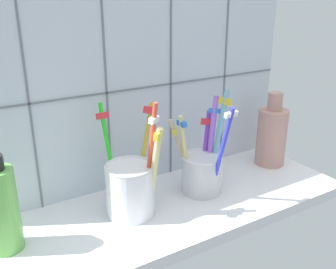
{
  "coord_description": "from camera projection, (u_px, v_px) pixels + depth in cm",
  "views": [
    {
      "loc": [
        -30.83,
        -48.92,
        36.82
      ],
      "look_at": [
        0.0,
        1.47,
        14.45
      ],
      "focal_mm": 41.37,
      "sensor_mm": 36.0,
      "label": 1
    }
  ],
  "objects": [
    {
      "name": "toothbrush_cup_left",
      "position": [
        131.0,
        186.0,
        0.62
      ],
      "size": [
        11.14,
        11.57,
        19.19
      ],
      "color": "white",
      "rests_on": "counter_slab"
    },
    {
      "name": "toothbrush_cup_right",
      "position": [
        203.0,
        168.0,
        0.7
      ],
      "size": [
        11.53,
        11.45,
        18.23
      ],
      "color": "silver",
      "rests_on": "counter_slab"
    },
    {
      "name": "counter_slab",
      "position": [
        172.0,
        210.0,
        0.67
      ],
      "size": [
        64.0,
        22.0,
        2.0
      ],
      "primitive_type": "cube",
      "color": "silver",
      "rests_on": "ground"
    },
    {
      "name": "tile_wall_back",
      "position": [
        137.0,
        74.0,
        0.69
      ],
      "size": [
        64.0,
        2.2,
        45.0
      ],
      "color": "silver",
      "rests_on": "ground"
    },
    {
      "name": "soap_bottle",
      "position": [
        1.0,
        208.0,
        0.53
      ],
      "size": [
        4.67,
        4.67,
        14.37
      ],
      "color": "#66B44E",
      "rests_on": "counter_slab"
    },
    {
      "name": "ceramic_vase",
      "position": [
        272.0,
        135.0,
        0.8
      ],
      "size": [
        6.08,
        6.08,
        15.38
      ],
      "color": "tan",
      "rests_on": "counter_slab"
    }
  ]
}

